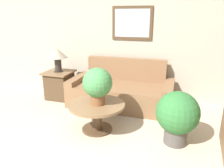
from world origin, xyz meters
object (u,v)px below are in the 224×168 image
object	(u,v)px
potted_plant_on_table	(97,84)
coffee_table	(97,111)
couch_main	(121,91)
side_table	(60,85)
table_lamp	(57,55)
potted_plant_floor	(177,115)

from	to	relation	value
potted_plant_on_table	coffee_table	bearing A→B (deg)	169.42
couch_main	side_table	world-z (taller)	couch_main
table_lamp	potted_plant_floor	world-z (taller)	table_lamp
side_table	couch_main	bearing A→B (deg)	2.19
couch_main	table_lamp	distance (m)	1.59
couch_main	potted_plant_on_table	distance (m)	1.27
couch_main	potted_plant_on_table	bearing A→B (deg)	-93.42
coffee_table	side_table	size ratio (longest dim) A/B	1.46
coffee_table	table_lamp	distance (m)	1.85
coffee_table	potted_plant_on_table	size ratio (longest dim) A/B	1.54
side_table	table_lamp	distance (m)	0.67
side_table	potted_plant_floor	world-z (taller)	potted_plant_floor
coffee_table	potted_plant_on_table	world-z (taller)	potted_plant_on_table
coffee_table	potted_plant_floor	bearing A→B (deg)	-0.58
potted_plant_on_table	potted_plant_floor	size ratio (longest dim) A/B	0.74
couch_main	potted_plant_floor	xyz separation A→B (m)	(1.14, -1.18, 0.16)
couch_main	coffee_table	distance (m)	1.17
table_lamp	potted_plant_on_table	size ratio (longest dim) A/B	0.87
side_table	potted_plant_floor	distance (m)	2.81
potted_plant_on_table	potted_plant_floor	world-z (taller)	potted_plant_on_table
potted_plant_on_table	potted_plant_floor	bearing A→B (deg)	-0.39
side_table	potted_plant_floor	bearing A→B (deg)	-23.56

